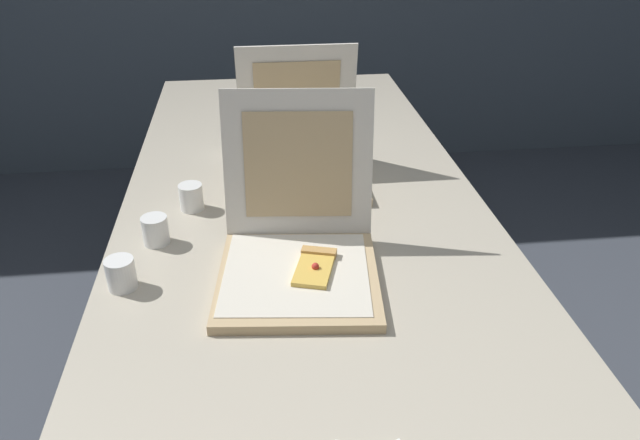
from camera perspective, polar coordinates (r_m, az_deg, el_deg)
table at (r=1.61m, az=-1.44°, el=-0.18°), size 0.96×2.35×0.76m
pizza_box_front at (r=1.31m, az=-2.02°, el=-2.96°), size 0.38×0.43×0.36m
pizza_box_middle at (r=1.73m, az=-1.77°, el=5.58°), size 0.34×0.34×0.36m
cup_white_near_center at (r=1.47m, az=-15.20°, el=-0.93°), size 0.06×0.06×0.07m
cup_white_far at (r=1.91m, az=-8.09°, el=7.21°), size 0.06×0.06×0.07m
cup_white_near_left at (r=1.33m, az=-18.19°, el=-4.82°), size 0.06×0.06×0.07m
cup_white_mid at (r=1.60m, az=-12.00°, el=2.13°), size 0.06×0.06×0.07m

